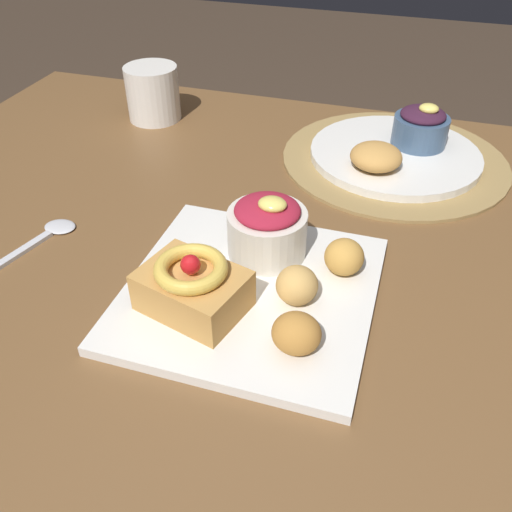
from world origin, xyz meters
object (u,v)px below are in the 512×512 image
object	(u,v)px
cake_slice	(193,286)
fritter_middle	(296,333)
front_plate	(250,292)
back_pastry	(376,157)
fritter_back	(297,285)
back_plate	(395,154)
spoon	(43,237)
back_ramekin	(421,127)
coffee_mug	(153,93)
fritter_front	(344,257)
berry_ramekin	(267,228)

from	to	relation	value
cake_slice	fritter_middle	size ratio (longest dim) A/B	2.53
front_plate	back_pastry	xyz separation A→B (m)	(0.09, 0.29, 0.03)
front_plate	fritter_back	xyz separation A→B (m)	(0.05, -0.00, 0.03)
back_plate	spoon	distance (m)	0.51
cake_slice	back_ramekin	size ratio (longest dim) A/B	1.45
cake_slice	fritter_middle	world-z (taller)	cake_slice
cake_slice	back_plate	bearing A→B (deg)	67.86
cake_slice	fritter_back	world-z (taller)	cake_slice
fritter_back	back_plate	world-z (taller)	fritter_back
cake_slice	back_pastry	bearing A→B (deg)	67.71
back_plate	coffee_mug	xyz separation A→B (m)	(-0.41, 0.03, 0.03)
cake_slice	spoon	size ratio (longest dim) A/B	0.95
front_plate	fritter_front	bearing A→B (deg)	32.62
cake_slice	spoon	bearing A→B (deg)	163.62
fritter_middle	back_plate	world-z (taller)	fritter_middle
berry_ramekin	fritter_front	distance (m)	0.09
berry_ramekin	fritter_front	bearing A→B (deg)	-4.71
back_plate	front_plate	bearing A→B (deg)	-108.12
fritter_back	spoon	distance (m)	0.33
back_plate	back_ramekin	world-z (taller)	back_ramekin
berry_ramekin	fritter_front	size ratio (longest dim) A/B	2.01
front_plate	coffee_mug	size ratio (longest dim) A/B	2.92
fritter_front	fritter_back	size ratio (longest dim) A/B	1.01
berry_ramekin	fritter_back	world-z (taller)	berry_ramekin
fritter_front	back_ramekin	distance (m)	0.33
cake_slice	back_ramekin	bearing A→B (deg)	66.01
front_plate	berry_ramekin	world-z (taller)	berry_ramekin
spoon	fritter_front	bearing A→B (deg)	-70.00
back_ramekin	spoon	size ratio (longest dim) A/B	0.66
coffee_mug	back_pastry	bearing A→B (deg)	-13.60
back_ramekin	back_pastry	world-z (taller)	back_ramekin
coffee_mug	front_plate	bearing A→B (deg)	-52.51
fritter_back	back_ramekin	xyz separation A→B (m)	(0.09, 0.39, 0.01)
front_plate	back_pastry	size ratio (longest dim) A/B	3.56
berry_ramekin	spoon	world-z (taller)	berry_ramekin
fritter_back	back_pastry	bearing A→B (deg)	82.15
front_plate	back_ramekin	world-z (taller)	back_ramekin
front_plate	fritter_back	size ratio (longest dim) A/B	5.90
cake_slice	coffee_mug	bearing A→B (deg)	120.15
cake_slice	fritter_middle	xyz separation A→B (m)	(0.11, -0.02, -0.01)
fritter_front	back_plate	distance (m)	0.30
cake_slice	fritter_back	size ratio (longest dim) A/B	2.68
back_ramekin	coffee_mug	bearing A→B (deg)	179.85
cake_slice	berry_ramekin	xyz separation A→B (m)	(0.05, 0.11, 0.01)
fritter_front	back_pastry	world-z (taller)	same
back_plate	coffee_mug	distance (m)	0.42
fritter_back	back_plate	distance (m)	0.36
front_plate	fritter_back	distance (m)	0.06
fritter_front	spoon	distance (m)	0.37
back_plate	back_ramekin	size ratio (longest dim) A/B	3.10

